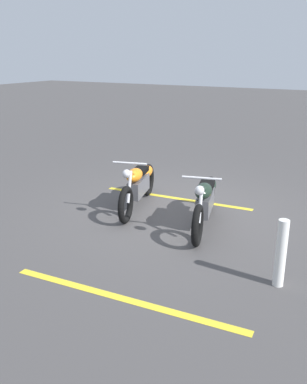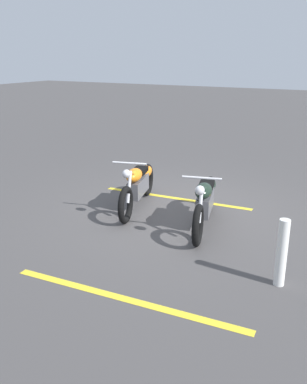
# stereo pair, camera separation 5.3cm
# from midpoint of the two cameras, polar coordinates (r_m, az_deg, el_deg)

# --- Properties ---
(ground_plane) EXTENTS (60.00, 60.00, 0.00)m
(ground_plane) POSITION_cam_midpoint_polar(r_m,az_deg,el_deg) (8.00, 3.04, -2.52)
(ground_plane) COLOR #474444
(motorcycle_bright_foreground) EXTENTS (2.18, 0.81, 1.04)m
(motorcycle_bright_foreground) POSITION_cam_midpoint_polar(r_m,az_deg,el_deg) (8.04, -2.31, 1.09)
(motorcycle_bright_foreground) COLOR black
(motorcycle_bright_foreground) RESTS_ON ground
(motorcycle_dark_foreground) EXTENTS (2.19, 0.80, 1.04)m
(motorcycle_dark_foreground) POSITION_cam_midpoint_polar(r_m,az_deg,el_deg) (7.21, 6.85, -1.10)
(motorcycle_dark_foreground) COLOR black
(motorcycle_dark_foreground) RESTS_ON ground
(bollard_post) EXTENTS (0.14, 0.14, 0.91)m
(bollard_post) POSITION_cam_midpoint_polar(r_m,az_deg,el_deg) (5.57, 16.91, -7.99)
(bollard_post) COLOR white
(bollard_post) RESTS_ON ground
(parking_stripe_near) EXTENTS (0.30, 3.20, 0.01)m
(parking_stripe_near) POSITION_cam_midpoint_polar(r_m,az_deg,el_deg) (8.65, 2.85, -0.84)
(parking_stripe_near) COLOR yellow
(parking_stripe_near) RESTS_ON ground
(parking_stripe_mid) EXTENTS (0.30, 3.20, 0.01)m
(parking_stripe_mid) POSITION_cam_midpoint_polar(r_m,az_deg,el_deg) (5.28, -4.34, -14.37)
(parking_stripe_mid) COLOR yellow
(parking_stripe_mid) RESTS_ON ground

